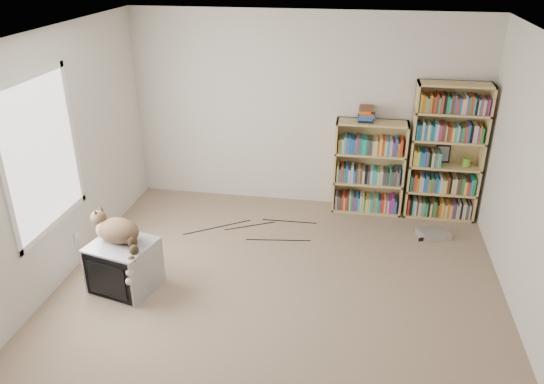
% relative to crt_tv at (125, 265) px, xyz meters
% --- Properties ---
extents(floor, '(4.50, 5.00, 0.01)m').
position_rel_crt_tv_xyz_m(floor, '(1.54, -0.18, -0.26)').
color(floor, '#9D836A').
rests_on(floor, ground).
extents(wall_back, '(4.50, 0.02, 2.50)m').
position_rel_crt_tv_xyz_m(wall_back, '(1.54, 2.32, 0.99)').
color(wall_back, beige).
rests_on(wall_back, floor).
extents(wall_left, '(0.02, 5.00, 2.50)m').
position_rel_crt_tv_xyz_m(wall_left, '(-0.71, -0.18, 0.99)').
color(wall_left, beige).
rests_on(wall_left, floor).
extents(ceiling, '(4.50, 5.00, 0.02)m').
position_rel_crt_tv_xyz_m(ceiling, '(1.54, -0.18, 2.24)').
color(ceiling, white).
rests_on(ceiling, wall_back).
extents(window, '(0.02, 1.22, 1.52)m').
position_rel_crt_tv_xyz_m(window, '(-0.69, 0.02, 1.14)').
color(window, white).
rests_on(window, wall_left).
extents(crt_tv, '(0.70, 0.66, 0.51)m').
position_rel_crt_tv_xyz_m(crt_tv, '(0.00, 0.00, 0.00)').
color(crt_tv, '#9C9D9F').
rests_on(crt_tv, floor).
extents(cat, '(0.63, 0.59, 0.53)m').
position_rel_crt_tv_xyz_m(cat, '(-0.00, -0.01, 0.35)').
color(cat, '#362216').
rests_on(cat, crt_tv).
extents(bookcase_tall, '(0.87, 0.30, 1.73)m').
position_rel_crt_tv_xyz_m(bookcase_tall, '(3.31, 2.18, 0.57)').
color(bookcase_tall, tan).
rests_on(bookcase_tall, floor).
extents(bookcase_short, '(0.88, 0.30, 1.21)m').
position_rel_crt_tv_xyz_m(bookcase_short, '(2.40, 2.18, 0.30)').
color(bookcase_short, tan).
rests_on(bookcase_short, floor).
extents(book_stack, '(0.21, 0.27, 0.17)m').
position_rel_crt_tv_xyz_m(book_stack, '(2.30, 2.19, 1.05)').
color(book_stack, red).
rests_on(book_stack, bookcase_short).
extents(green_mug, '(0.09, 0.09, 0.11)m').
position_rel_crt_tv_xyz_m(green_mug, '(3.57, 2.16, 0.50)').
color(green_mug, '#639B2C').
rests_on(green_mug, bookcase_tall).
extents(framed_print, '(0.17, 0.05, 0.22)m').
position_rel_crt_tv_xyz_m(framed_print, '(3.29, 2.26, 0.56)').
color(framed_print, black).
rests_on(framed_print, bookcase_tall).
extents(dvd_player, '(0.42, 0.36, 0.08)m').
position_rel_crt_tv_xyz_m(dvd_player, '(3.21, 1.58, -0.22)').
color(dvd_player, silver).
rests_on(dvd_player, floor).
extents(wall_outlet, '(0.01, 0.08, 0.13)m').
position_rel_crt_tv_xyz_m(wall_outlet, '(-0.69, 0.34, 0.06)').
color(wall_outlet, silver).
rests_on(wall_outlet, wall_left).
extents(floor_cables, '(1.20, 0.70, 0.01)m').
position_rel_crt_tv_xyz_m(floor_cables, '(1.18, 1.37, -0.25)').
color(floor_cables, black).
rests_on(floor_cables, floor).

